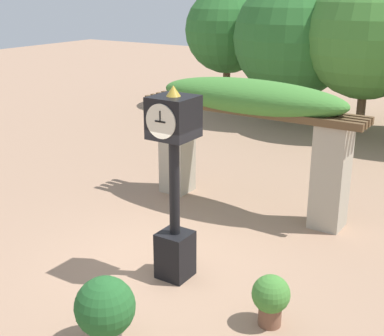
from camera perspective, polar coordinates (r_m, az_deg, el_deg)
ground_plane at (r=9.28m, az=-3.12°, el=-10.28°), size 60.00×60.00×0.00m
pedestal_clock at (r=8.24m, az=-1.90°, el=-1.08°), size 0.63×0.68×3.14m
pergola at (r=11.00m, az=6.11°, el=5.46°), size 4.80×1.21×2.75m
potted_plant_near_left at (r=7.25m, az=-9.25°, el=-14.63°), size 0.80×0.80×0.97m
potted_plant_near_right at (r=7.67m, az=8.40°, el=-13.51°), size 0.54×0.54×0.76m
tree_line at (r=18.22m, az=18.20°, el=12.92°), size 13.75×4.66×5.17m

